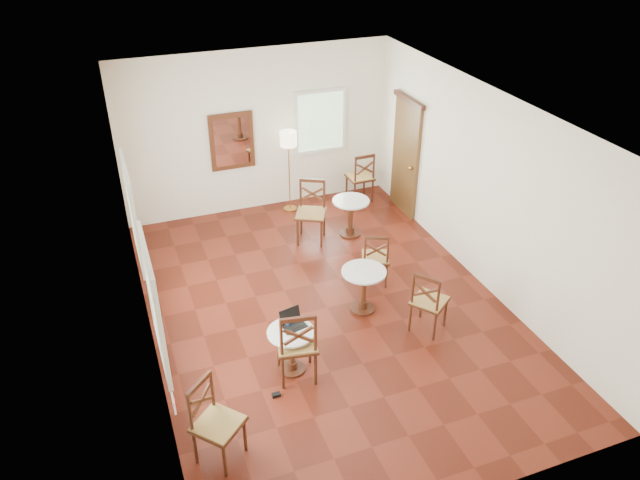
% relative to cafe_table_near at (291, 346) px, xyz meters
% --- Properties ---
extents(ground, '(7.00, 7.00, 0.00)m').
position_rel_cafe_table_near_xyz_m(ground, '(0.90, 1.07, -0.39)').
color(ground, '#591B0F').
rests_on(ground, ground).
extents(room_shell, '(5.02, 7.02, 3.01)m').
position_rel_cafe_table_near_xyz_m(room_shell, '(0.84, 1.34, 1.50)').
color(room_shell, white).
rests_on(room_shell, ground).
extents(cafe_table_near, '(0.60, 0.60, 0.63)m').
position_rel_cafe_table_near_xyz_m(cafe_table_near, '(0.00, 0.00, 0.00)').
color(cafe_table_near, '#431F10').
rests_on(cafe_table_near, ground).
extents(cafe_table_mid, '(0.64, 0.64, 0.68)m').
position_rel_cafe_table_near_xyz_m(cafe_table_mid, '(1.37, 0.85, 0.03)').
color(cafe_table_mid, '#431F10').
rests_on(cafe_table_mid, ground).
extents(cafe_table_back, '(0.64, 0.64, 0.68)m').
position_rel_cafe_table_near_xyz_m(cafe_table_back, '(2.06, 2.93, 0.03)').
color(cafe_table_back, '#431F10').
rests_on(cafe_table_back, ground).
extents(chair_near_a, '(0.58, 0.58, 1.08)m').
position_rel_cafe_table_near_xyz_m(chair_near_a, '(0.03, -0.14, 0.15)').
color(chair_near_a, '#431F10').
rests_on(chair_near_a, ground).
extents(chair_near_b, '(0.66, 0.66, 1.02)m').
position_rel_cafe_table_near_xyz_m(chair_near_b, '(-1.17, -1.01, 0.11)').
color(chair_near_b, '#431F10').
rests_on(chair_near_b, ground).
extents(chair_mid_a, '(0.55, 0.55, 0.91)m').
position_rel_cafe_table_near_xyz_m(chair_mid_a, '(1.84, 1.44, 0.06)').
color(chair_mid_a, '#431F10').
rests_on(chair_mid_a, ground).
extents(chair_mid_b, '(0.63, 0.63, 0.97)m').
position_rel_cafe_table_near_xyz_m(chair_mid_b, '(2.03, 0.12, 0.09)').
color(chair_mid_b, '#431F10').
rests_on(chair_mid_b, ground).
extents(chair_back_a, '(0.47, 0.47, 1.01)m').
position_rel_cafe_table_near_xyz_m(chair_back_a, '(2.77, 4.10, 0.11)').
color(chair_back_a, '#431F10').
rests_on(chair_back_a, ground).
extents(chair_back_b, '(0.67, 0.67, 1.08)m').
position_rel_cafe_table_near_xyz_m(chair_back_b, '(1.36, 3.02, 0.15)').
color(chair_back_b, '#431F10').
rests_on(chair_back_b, ground).
extents(floor_lamp, '(0.30, 0.30, 1.56)m').
position_rel_cafe_table_near_xyz_m(floor_lamp, '(1.37, 4.22, 0.93)').
color(floor_lamp, '#BF8C3F').
rests_on(floor_lamp, ground).
extents(laptop, '(0.33, 0.29, 0.20)m').
position_rel_cafe_table_near_xyz_m(laptop, '(0.06, 0.12, 0.29)').
color(laptop, black).
rests_on(laptop, cafe_table_near).
extents(mouse, '(0.12, 0.08, 0.04)m').
position_rel_cafe_table_near_xyz_m(mouse, '(-0.03, -0.04, 0.26)').
color(mouse, black).
rests_on(mouse, cafe_table_near).
extents(navy_mug, '(0.11, 0.07, 0.09)m').
position_rel_cafe_table_near_xyz_m(navy_mug, '(0.02, 0.13, 0.28)').
color(navy_mug, '#0F1934').
rests_on(navy_mug, cafe_table_near).
extents(water_glass, '(0.05, 0.05, 0.09)m').
position_rel_cafe_table_near_xyz_m(water_glass, '(-0.02, 0.09, 0.29)').
color(water_glass, white).
rests_on(water_glass, cafe_table_near).
extents(power_adapter, '(0.10, 0.06, 0.04)m').
position_rel_cafe_table_near_xyz_m(power_adapter, '(-0.33, -0.38, -0.37)').
color(power_adapter, black).
rests_on(power_adapter, ground).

